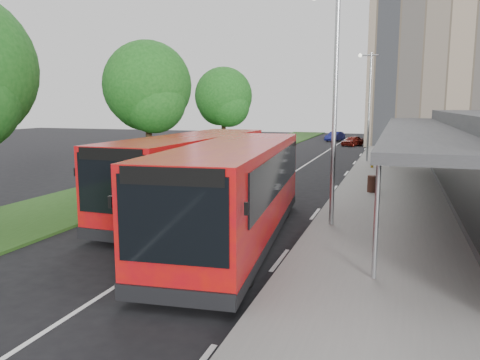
% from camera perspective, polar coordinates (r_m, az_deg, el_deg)
% --- Properties ---
extents(ground, '(120.00, 120.00, 0.00)m').
position_cam_1_polar(ground, '(16.28, -4.85, -6.36)').
color(ground, black).
rests_on(ground, ground).
extents(pavement, '(5.00, 80.00, 0.15)m').
position_cam_1_polar(pavement, '(34.65, 17.97, 1.61)').
color(pavement, slate).
rests_on(pavement, ground).
extents(grass_verge, '(5.00, 80.00, 0.10)m').
position_cam_1_polar(grass_verge, '(37.11, -2.53, 2.47)').
color(grass_verge, '#204115').
rests_on(grass_verge, ground).
extents(lane_centre_line, '(0.12, 70.00, 0.01)m').
position_cam_1_polar(lane_centre_line, '(30.36, 6.44, 0.86)').
color(lane_centre_line, silver).
rests_on(lane_centre_line, ground).
extents(kerb_dashes, '(0.12, 56.00, 0.01)m').
position_cam_1_polar(kerb_dashes, '(33.80, 13.36, 1.51)').
color(kerb_dashes, silver).
rests_on(kerb_dashes, ground).
extents(office_block, '(22.00, 12.00, 18.00)m').
position_cam_1_polar(office_block, '(57.11, 26.99, 12.83)').
color(office_block, gray).
rests_on(office_block, ground).
extents(tree_mid, '(4.90, 4.90, 7.87)m').
position_cam_1_polar(tree_mid, '(26.95, -11.17, 10.53)').
color(tree_mid, black).
rests_on(tree_mid, ground).
extents(tree_far, '(4.58, 4.58, 7.35)m').
position_cam_1_polar(tree_far, '(37.85, -2.02, 9.72)').
color(tree_far, black).
rests_on(tree_far, ground).
extents(lamp_post_near, '(1.44, 0.28, 8.00)m').
position_cam_1_polar(lamp_post_near, '(16.53, 11.24, 10.27)').
color(lamp_post_near, '#94989C').
rests_on(lamp_post_near, pavement).
extents(lamp_post_far, '(1.44, 0.28, 8.00)m').
position_cam_1_polar(lamp_post_far, '(36.45, 15.37, 9.39)').
color(lamp_post_far, '#94989C').
rests_on(lamp_post_far, pavement).
extents(bus_main, '(3.92, 11.33, 3.15)m').
position_cam_1_polar(bus_main, '(14.78, -0.55, -1.49)').
color(bus_main, '#B11509').
rests_on(bus_main, ground).
extents(bus_second, '(3.02, 11.07, 3.12)m').
position_cam_1_polar(bus_second, '(19.09, -5.94, 0.82)').
color(bus_second, '#B11509').
rests_on(bus_second, ground).
extents(litter_bin, '(0.51, 0.51, 0.81)m').
position_cam_1_polar(litter_bin, '(23.60, 15.80, -0.45)').
color(litter_bin, '#391F17').
rests_on(litter_bin, pavement).
extents(bollard, '(0.23, 0.23, 1.11)m').
position_cam_1_polar(bollard, '(32.88, 15.83, 2.43)').
color(bollard, '#E7AD0C').
rests_on(bollard, pavement).
extents(car_near, '(2.42, 3.48, 1.10)m').
position_cam_1_polar(car_near, '(51.75, 13.55, 4.67)').
color(car_near, '#5C120D').
rests_on(car_near, ground).
extents(car_far, '(2.20, 3.69, 1.15)m').
position_cam_1_polar(car_far, '(58.35, 11.50, 5.24)').
color(car_far, navy).
rests_on(car_far, ground).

